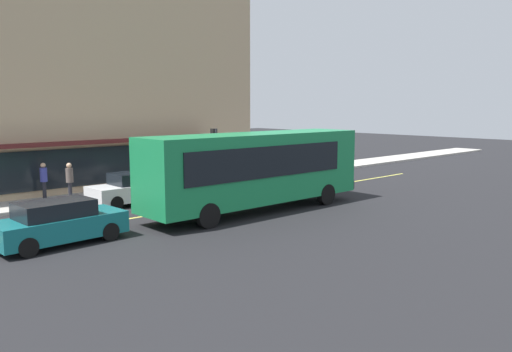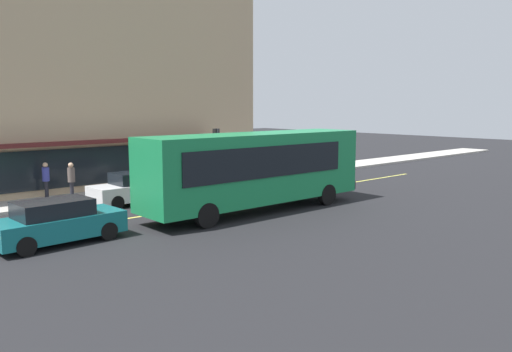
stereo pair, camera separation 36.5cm
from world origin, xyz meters
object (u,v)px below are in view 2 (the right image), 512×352
car_teal (57,222)px  pedestrian_near_storefront (272,156)px  pedestrian_mid_block (71,177)px  car_navy (310,167)px  traffic_light (217,142)px  pedestrian_at_corner (46,177)px  car_white (136,188)px  bus (256,167)px

car_teal → pedestrian_near_storefront: (17.83, 8.09, 0.52)m
pedestrian_near_storefront → pedestrian_mid_block: pedestrian_near_storefront is taller
car_navy → pedestrian_mid_block: pedestrian_mid_block is taller
traffic_light → pedestrian_at_corner: 9.78m
pedestrian_at_corner → car_white: bearing=-46.7°
bus → car_teal: bus is taller
pedestrian_at_corner → pedestrian_mid_block: pedestrian_mid_block is taller
car_white → car_navy: same height
car_white → car_teal: same height
pedestrian_at_corner → pedestrian_near_storefront: (15.33, -0.02, 0.03)m
pedestrian_near_storefront → pedestrian_mid_block: bearing=-175.3°
bus → car_navy: bus is taller
car_teal → bus: bearing=-3.5°
bus → car_white: bus is taller
traffic_light → car_teal: size_ratio=0.73×
car_navy → pedestrian_mid_block: 15.05m
car_white → bus: bearing=-60.0°
pedestrian_near_storefront → pedestrian_mid_block: size_ratio=1.01×
traffic_light → car_teal: 14.05m
bus → pedestrian_at_corner: bearing=125.6°
bus → traffic_light: bearing=65.2°
car_navy → pedestrian_mid_block: bearing=172.5°
bus → traffic_light: size_ratio=3.48×
car_navy → pedestrian_near_storefront: bearing=96.5°
car_teal → car_navy: size_ratio=1.02×
bus → car_white: 6.29m
pedestrian_near_storefront → pedestrian_mid_block: 14.60m
car_teal → pedestrian_mid_block: bearing=64.5°
car_white → car_navy: size_ratio=1.00×
pedestrian_mid_block → pedestrian_at_corner: bearing=122.8°
car_navy → car_teal: bearing=-164.9°
traffic_light → car_white: size_ratio=0.74×
pedestrian_at_corner → pedestrian_mid_block: 1.45m
traffic_light → car_navy: (6.07, -1.95, -1.79)m
car_teal → traffic_light: bearing=29.6°
car_teal → car_navy: same height
car_white → pedestrian_at_corner: pedestrian_at_corner is taller
car_teal → pedestrian_mid_block: (3.29, 6.90, 0.52)m
car_teal → pedestrian_at_corner: pedestrian_at_corner is taller
bus → car_white: size_ratio=2.57×
traffic_light → car_navy: 6.63m
pedestrian_near_storefront → car_teal: bearing=-155.6°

